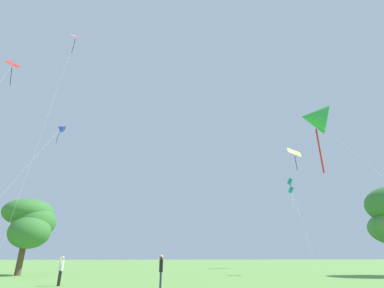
% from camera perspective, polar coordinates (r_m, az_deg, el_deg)
% --- Properties ---
extents(kite_yellow_diamond, '(3.74, 4.89, 19.69)m').
position_cam_1_polar(kite_yellow_diamond, '(52.34, 20.02, -2.36)').
color(kite_yellow_diamond, yellow).
rests_on(kite_yellow_diamond, ground_plane).
extents(kite_teal_box, '(2.16, 6.57, 9.32)m').
position_cam_1_polar(kite_teal_box, '(31.66, 19.26, -8.10)').
color(kite_teal_box, teal).
rests_on(kite_teal_box, ground_plane).
extents(kite_blue_delta, '(2.59, 11.62, 16.12)m').
position_cam_1_polar(kite_blue_delta, '(36.33, -25.01, 2.90)').
color(kite_blue_delta, blue).
rests_on(kite_blue_delta, ground_plane).
extents(kite_green_small, '(2.61, 10.15, 10.84)m').
position_cam_1_polar(kite_green_small, '(19.47, 23.39, 4.77)').
color(kite_green_small, green).
rests_on(kite_green_small, ground_plane).
extents(kite_red_high, '(2.38, 10.14, 19.39)m').
position_cam_1_polar(kite_red_high, '(32.10, -33.12, 11.93)').
color(kite_red_high, red).
rests_on(kite_red_high, ground_plane).
extents(kite_pink_low, '(1.23, 6.73, 27.23)m').
position_cam_1_polar(kite_pink_low, '(38.25, -22.99, 17.52)').
color(kite_pink_low, pink).
rests_on(kite_pink_low, ground_plane).
extents(person_in_blue_jacket, '(0.23, 0.55, 1.71)m').
position_cam_1_polar(person_in_blue_jacket, '(16.72, -6.27, -23.64)').
color(person_in_blue_jacket, '#2D3351').
rests_on(person_in_blue_jacket, ground_plane).
extents(person_in_red_shirt, '(0.22, 0.54, 1.65)m').
position_cam_1_polar(person_in_red_shirt, '(20.22, -24.89, -21.68)').
color(person_in_red_shirt, black).
rests_on(person_in_red_shirt, ground_plane).
extents(tree_right_cluster, '(5.19, 5.29, 7.13)m').
position_cam_1_polar(tree_right_cluster, '(33.13, -29.75, -13.36)').
color(tree_right_cluster, brown).
rests_on(tree_right_cluster, ground_plane).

